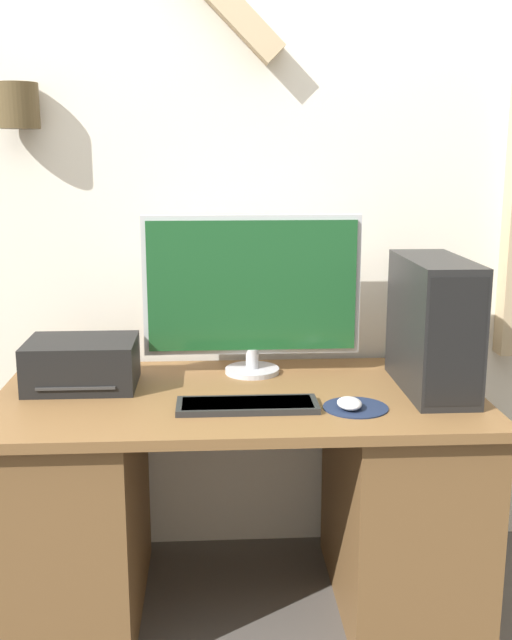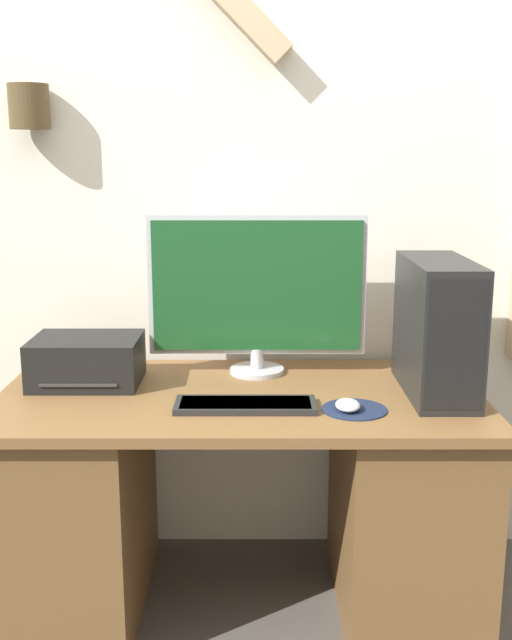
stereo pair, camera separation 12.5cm
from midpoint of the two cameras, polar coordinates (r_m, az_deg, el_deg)
wall_back at (r=2.58m, az=0.33°, el=11.43°), size 6.40×0.18×2.71m
desk at (r=2.39m, az=0.26°, el=-13.34°), size 1.45×0.74×0.70m
monitor at (r=2.41m, az=1.48°, el=2.35°), size 0.70×0.18×0.52m
keyboard at (r=2.13m, az=0.80°, el=-6.49°), size 0.40×0.14×0.02m
mousepad at (r=2.14m, az=9.09°, el=-6.76°), size 0.19×0.19×0.00m
mouse at (r=2.13m, az=8.62°, el=-6.44°), size 0.07×0.09×0.03m
computer_tower at (r=2.29m, az=15.09°, el=-0.57°), size 0.18×0.44×0.40m
printer at (r=2.38m, az=-11.39°, el=-3.09°), size 0.33×0.26×0.15m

